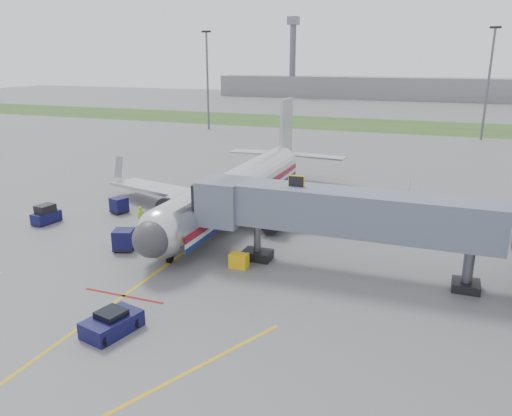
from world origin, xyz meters
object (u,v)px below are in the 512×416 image
(airliner, at_px, (237,188))
(ramp_worker, at_px, (141,217))
(baggage_tug, at_px, (46,215))
(belt_loader, at_px, (199,206))
(pushback_tug, at_px, (112,323))

(airliner, height_order, ramp_worker, airliner)
(baggage_tug, height_order, belt_loader, belt_loader)
(ramp_worker, bearing_deg, pushback_tug, -123.16)
(airliner, distance_m, ramp_worker, 9.77)
(airliner, xyz_separation_m, pushback_tug, (2.09, -23.25, -2.09))
(airliner, relative_size, ramp_worker, 18.05)
(ramp_worker, bearing_deg, baggage_tug, 132.26)
(airliner, bearing_deg, belt_loader, -172.33)
(baggage_tug, xyz_separation_m, belt_loader, (11.64, 8.60, -0.31))
(baggage_tug, relative_size, ramp_worker, 1.39)
(airliner, height_order, belt_loader, airliner)
(airliner, xyz_separation_m, belt_loader, (-4.08, -0.55, -2.15))
(pushback_tug, distance_m, ramp_worker, 18.51)
(belt_loader, bearing_deg, baggage_tug, -143.55)
(airliner, distance_m, pushback_tug, 23.44)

